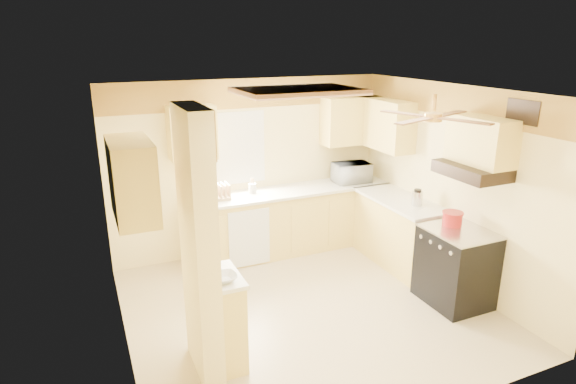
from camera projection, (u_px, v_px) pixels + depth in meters
name	position (u px, v px, depth m)	size (l,w,h in m)	color
floor	(307.00, 308.00, 5.63)	(4.00, 4.00, 0.00)	tan
ceiling	(310.00, 92.00, 4.87)	(4.00, 4.00, 0.00)	white
wall_back	(250.00, 167.00, 6.90)	(4.00, 4.00, 0.00)	#FAE499
wall_front	(420.00, 286.00, 3.59)	(4.00, 4.00, 0.00)	#FAE499
wall_left	(116.00, 237.00, 4.48)	(3.80, 3.80, 0.00)	#FAE499
wall_right	(452.00, 186.00, 6.02)	(3.80, 3.80, 0.00)	#FAE499
wallpaper_border	(249.00, 93.00, 6.57)	(4.00, 0.02, 0.40)	gold
partition_column	(199.00, 248.00, 4.25)	(0.20, 0.70, 2.50)	#FAE499
partition_ledge	(226.00, 321.00, 4.58)	(0.25, 0.55, 0.90)	#E1C866
ledge_top	(224.00, 277.00, 4.43)	(0.28, 0.58, 0.04)	white
lower_cabinets_back	(290.00, 221.00, 7.08)	(3.00, 0.60, 0.90)	#E1C866
lower_cabinets_right	(399.00, 232.00, 6.67)	(0.60, 1.40, 0.90)	#E1C866
countertop_back	(291.00, 191.00, 6.93)	(3.04, 0.64, 0.04)	white
countertop_right	(400.00, 200.00, 6.52)	(0.64, 1.44, 0.04)	white
dishwasher_panel	(249.00, 238.00, 6.52)	(0.58, 0.02, 0.80)	white
window	(233.00, 149.00, 6.71)	(0.92, 0.02, 1.02)	white
upper_cab_back_left	(192.00, 133.00, 6.24)	(0.60, 0.35, 0.70)	#E1C866
upper_cab_back_right	(351.00, 120.00, 7.16)	(0.90, 0.35, 0.70)	#E1C866
upper_cab_right	(385.00, 124.00, 6.86)	(0.35, 1.00, 0.70)	#E1C866
upper_cab_left_wall	(132.00, 180.00, 4.15)	(0.35, 0.75, 0.70)	#E1C866
upper_cab_over_stove	(481.00, 141.00, 5.26)	(0.35, 0.76, 0.52)	#E1C866
stove	(456.00, 266.00, 5.65)	(0.68, 0.77, 0.92)	black
range_hood	(472.00, 170.00, 5.33)	(0.50, 0.76, 0.14)	black
poster_menu	(208.00, 181.00, 4.11)	(0.02, 0.42, 0.57)	black
poster_nashville	(212.00, 251.00, 4.31)	(0.02, 0.42, 0.57)	black
ceiling_light_panel	(298.00, 91.00, 5.36)	(1.35, 0.95, 0.06)	brown
ceiling_fan	(433.00, 117.00, 4.71)	(1.15, 1.15, 0.26)	gold
vent_grate	(523.00, 112.00, 4.91)	(0.02, 0.40, 0.25)	black
microwave	(352.00, 173.00, 7.24)	(0.54, 0.36, 0.30)	white
bowl	(224.00, 278.00, 4.31)	(0.24, 0.24, 0.06)	white
dutch_oven	(452.00, 218.00, 5.65)	(0.24, 0.24, 0.16)	#A71C1B
kettle	(417.00, 198.00, 6.25)	(0.14, 0.14, 0.21)	silver
dish_rack	(217.00, 194.00, 6.50)	(0.38, 0.30, 0.20)	tan
utensil_crock	(252.00, 188.00, 6.75)	(0.11, 0.11, 0.22)	white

